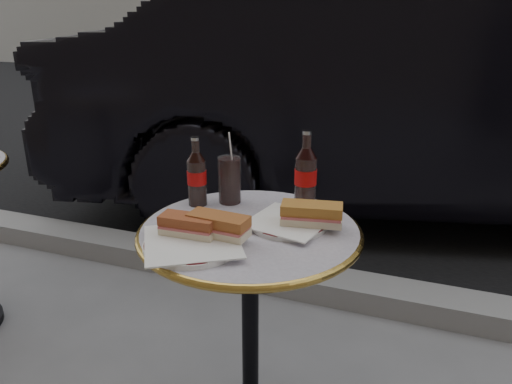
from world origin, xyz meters
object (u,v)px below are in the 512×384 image
(plate_left, at_px, (192,245))
(cola_bottle_left, at_px, (197,171))
(cola_glass, at_px, (230,180))
(plate_right, at_px, (288,224))
(cola_bottle_right, at_px, (306,170))
(bistro_table, at_px, (250,338))
(parked_car, at_px, (436,93))

(plate_left, distance_m, cola_bottle_left, 0.31)
(cola_glass, bearing_deg, plate_right, -26.56)
(plate_right, xyz_separation_m, cola_bottle_right, (0.01, 0.15, 0.11))
(cola_glass, bearing_deg, cola_bottle_left, -148.27)
(bistro_table, bearing_deg, parked_car, 79.56)
(plate_right, bearing_deg, plate_left, -132.21)
(bistro_table, distance_m, plate_left, 0.42)
(cola_bottle_right, bearing_deg, cola_glass, -171.46)
(bistro_table, xyz_separation_m, plate_right, (0.10, 0.05, 0.37))
(parked_car, bearing_deg, plate_left, 154.29)
(cola_bottle_right, bearing_deg, plate_right, -92.75)
(plate_left, xyz_separation_m, plate_right, (0.19, 0.21, -0.00))
(cola_bottle_left, height_order, cola_glass, cola_bottle_left)
(bistro_table, bearing_deg, plate_right, 26.66)
(cola_bottle_left, bearing_deg, bistro_table, -26.91)
(cola_glass, bearing_deg, plate_left, -84.14)
(bistro_table, distance_m, cola_bottle_left, 0.53)
(bistro_table, bearing_deg, cola_glass, 128.45)
(plate_left, bearing_deg, cola_bottle_left, 113.65)
(plate_left, height_order, cola_bottle_right, cola_bottle_right)
(cola_bottle_right, bearing_deg, cola_bottle_left, -164.56)
(bistro_table, distance_m, cola_bottle_right, 0.53)
(cola_bottle_right, bearing_deg, parked_car, 81.36)
(bistro_table, relative_size, parked_car, 0.15)
(cola_bottle_right, distance_m, parked_car, 2.11)
(plate_left, bearing_deg, plate_right, 47.79)
(plate_left, height_order, plate_right, plate_left)
(plate_left, xyz_separation_m, parked_car, (0.52, 2.45, 0.05))
(cola_glass, xyz_separation_m, parked_car, (0.55, 2.12, -0.02))
(parked_car, bearing_deg, plate_right, 157.93)
(cola_bottle_left, bearing_deg, plate_right, -10.87)
(parked_car, bearing_deg, bistro_table, 155.75)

